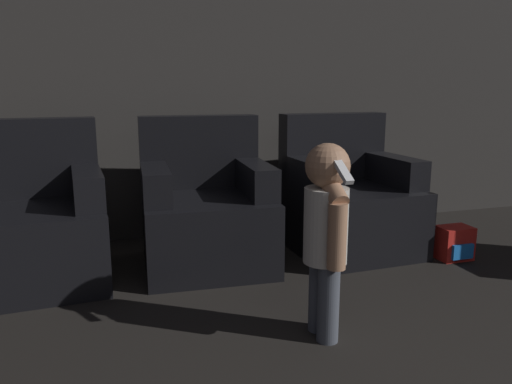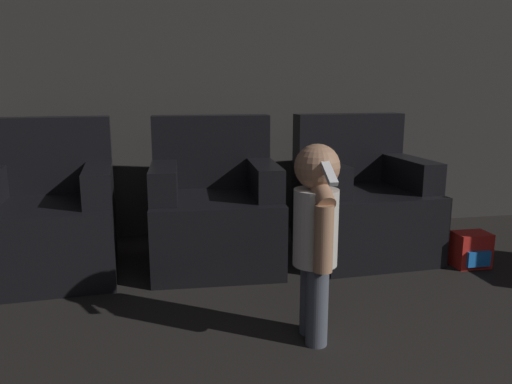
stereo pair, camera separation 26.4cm
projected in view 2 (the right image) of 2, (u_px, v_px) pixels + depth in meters
name	position (u px, v px, depth m)	size (l,w,h in m)	color
wall_back	(227.00, 63.00, 3.74)	(8.40, 0.05, 2.60)	#33302D
armchair_left	(47.00, 219.00, 3.03)	(0.84, 0.83, 0.94)	black
armchair_middle	(215.00, 211.00, 3.22)	(0.83, 0.82, 0.94)	black
armchair_right	(362.00, 204.00, 3.42)	(0.82, 0.81, 0.94)	black
person_toddler	(316.00, 228.00, 2.17)	(0.20, 0.35, 0.89)	#474C56
toy_backpack	(471.00, 250.00, 3.17)	(0.22, 0.18, 0.22)	red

